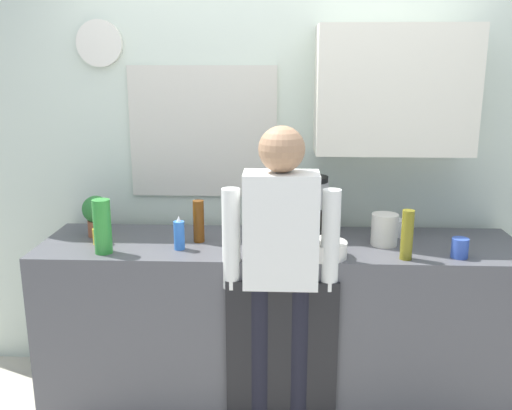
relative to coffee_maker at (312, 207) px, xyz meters
The scene contains 16 objects.
kitchen_counter 0.67m from the coffee_maker, 130.11° to the right, with size 2.59×0.64×0.94m, color #4C4C51.
dishwasher_panel 0.87m from the coffee_maker, 106.99° to the right, with size 0.56×0.02×0.84m, color black.
back_wall_assembly 0.36m from the coffee_maker, 118.84° to the left, with size 4.19×0.42×2.60m.
coffee_maker is the anchor object (origin of this frame).
bottle_dark_sauce 0.56m from the coffee_maker, 126.61° to the right, with size 0.06×0.06×0.18m, color black.
bottle_amber_beer 0.66m from the coffee_maker, 161.24° to the right, with size 0.06×0.06×0.23m, color brown.
bottle_olive_oil 0.63m from the coffee_maker, 45.29° to the right, with size 0.06×0.06×0.25m, color olive.
bottle_clear_soda 1.16m from the coffee_maker, 158.83° to the right, with size 0.09×0.09×0.28m, color #2D8C33.
cup_blue_mug 0.83m from the coffee_maker, 29.99° to the right, with size 0.08×0.08×0.10m, color #3351B2.
cup_white_mug 0.50m from the coffee_maker, ahead, with size 0.08×0.08×0.10m, color white.
cup_yellow_cup 1.18m from the coffee_maker, 166.58° to the right, with size 0.07×0.07×0.09m, color yellow.
mixing_bowl 0.45m from the coffee_maker, 84.13° to the right, with size 0.22×0.22×0.08m, color white.
potted_plant 1.21m from the coffee_maker, behind, with size 0.15×0.15×0.23m.
dish_soap 0.79m from the coffee_maker, 153.93° to the right, with size 0.06×0.06×0.18m.
storage_canister 0.44m from the coffee_maker, 31.11° to the right, with size 0.14×0.14×0.17m, color silver.
person_at_sink 0.56m from the coffee_maker, 109.16° to the right, with size 0.57×0.22×1.60m.
Camera 1 is at (-0.01, -2.60, 1.88)m, focal length 39.46 mm.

